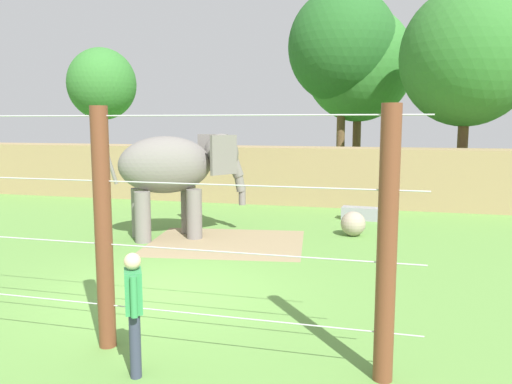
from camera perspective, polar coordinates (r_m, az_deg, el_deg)
name	(u,v)px	position (r m, az deg, el deg)	size (l,w,h in m)	color
ground_plane	(166,292)	(10.59, -9.91, -10.83)	(120.00, 120.00, 0.00)	#609342
dirt_patch	(226,243)	(14.49, -3.33, -5.63)	(4.27, 3.62, 0.01)	#937F5B
embankment_wall	(286,175)	(21.53, 3.30, 1.91)	(36.00, 1.80, 2.33)	#997F56
elephant	(176,169)	(15.11, -8.83, 2.52)	(3.63, 3.04, 3.02)	slate
enrichment_ball	(353,224)	(15.52, 10.73, -3.48)	(0.73, 0.73, 0.73)	gray
cable_fence	(95,229)	(7.93, -17.43, -3.91)	(9.47, 0.26, 3.59)	brown
zookeeper	(134,308)	(7.12, -13.39, -12.42)	(0.41, 0.54, 1.67)	#33384C
feed_trough	(362,214)	(18.14, 11.72, -2.36)	(1.44, 0.62, 0.44)	gray
tree_far_left	(467,57)	(23.81, 22.38, 13.70)	(5.53, 5.53, 8.97)	brown
tree_left_of_centre	(359,65)	(28.65, 11.31, 13.66)	(5.74, 5.74, 9.41)	brown
tree_behind_wall	(102,85)	(32.62, -16.73, 11.34)	(4.05, 4.05, 7.74)	brown
tree_right_of_centre	(343,47)	(28.01, 9.58, 15.59)	(5.65, 5.65, 10.21)	brown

